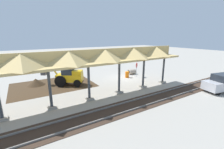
% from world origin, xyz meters
% --- Properties ---
extents(ground_plane, '(120.00, 120.00, 0.00)m').
position_xyz_m(ground_plane, '(0.00, 0.00, 0.00)').
color(ground_plane, '#9E998E').
extents(dirt_work_zone, '(9.71, 7.00, 0.01)m').
position_xyz_m(dirt_work_zone, '(10.00, -2.10, 0.00)').
color(dirt_work_zone, '#42301E').
rests_on(dirt_work_zone, ground).
extents(platform_canopy, '(22.28, 3.20, 4.90)m').
position_xyz_m(platform_canopy, '(7.85, 4.52, 4.17)').
color(platform_canopy, '#9E998E').
rests_on(platform_canopy, ground).
extents(rail_tracks, '(60.00, 2.58, 0.15)m').
position_xyz_m(rail_tracks, '(0.00, 7.78, 0.03)').
color(rail_tracks, slate).
rests_on(rail_tracks, ground).
extents(stop_sign, '(0.66, 0.44, 2.19)m').
position_xyz_m(stop_sign, '(-1.66, 0.40, 1.58)').
color(stop_sign, gray).
rests_on(stop_sign, ground).
extents(backhoe, '(4.87, 3.79, 2.82)m').
position_xyz_m(backhoe, '(8.26, -1.04, 1.27)').
color(backhoe, '#EAB214').
rests_on(backhoe, ground).
extents(dirt_mound, '(4.42, 4.42, 1.67)m').
position_xyz_m(dirt_mound, '(11.86, -3.25, 0.00)').
color(dirt_mound, '#42301E').
rests_on(dirt_mound, ground).
extents(concrete_pipe, '(1.21, 0.86, 0.83)m').
position_xyz_m(concrete_pipe, '(-2.11, -1.29, 0.42)').
color(concrete_pipe, '#9E9384').
rests_on(concrete_pipe, ground).
extents(distant_parked_car, '(4.48, 2.61, 1.98)m').
position_xyz_m(distant_parked_car, '(-5.83, 10.18, 0.98)').
color(distant_parked_car, '#B7B7BC').
rests_on(distant_parked_car, ground).
extents(traffic_barrel, '(0.56, 0.56, 0.90)m').
position_xyz_m(traffic_barrel, '(-0.22, -0.03, 0.45)').
color(traffic_barrel, orange).
rests_on(traffic_barrel, ground).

